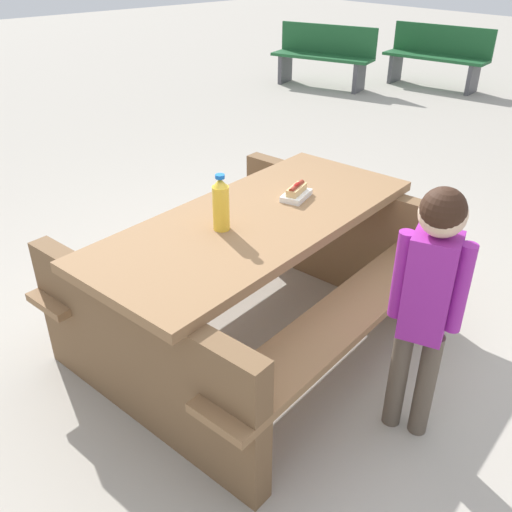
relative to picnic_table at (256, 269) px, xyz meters
name	(u,v)px	position (x,y,z in m)	size (l,w,h in m)	color
ground_plane	(256,337)	(0.00, 0.00, -0.44)	(30.00, 30.00, 0.00)	#ADA599
picnic_table	(256,269)	(0.00, 0.00, 0.00)	(1.99, 1.65, 0.75)	olive
soda_bottle	(221,204)	(-0.21, 0.01, 0.43)	(0.08, 0.08, 0.27)	yellow
hotdog_tray	(296,193)	(0.30, 0.03, 0.34)	(0.21, 0.17, 0.08)	white
child_in_coat	(429,288)	(0.09, -0.93, 0.31)	(0.22, 0.27, 1.18)	brown
park_bench_near	(324,55)	(4.73, 3.89, 0.00)	(0.85, 1.55, 0.85)	#1E592D
park_bench_mid	(437,55)	(5.95, 2.76, 0.00)	(0.66, 1.55, 0.85)	#1E592D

